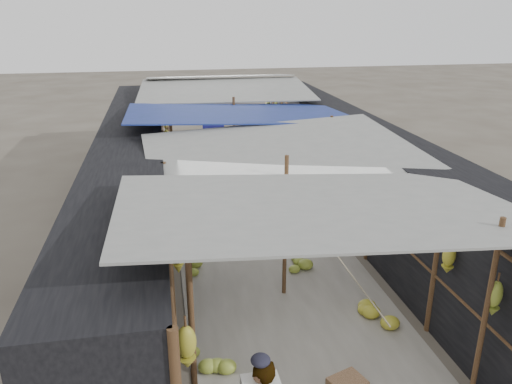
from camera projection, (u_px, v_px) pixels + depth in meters
aisle_slab at (250, 219)px, 12.28m from camera, size 3.60×16.00×0.02m
stall_left at (134, 182)px, 11.41m from camera, size 1.40×15.00×2.30m
stall_right at (357, 168)px, 12.36m from camera, size 1.40×15.00×2.30m
crate_mid at (282, 204)px, 12.82m from camera, size 0.58×0.51×0.30m
crate_back at (188, 158)px, 16.88m from camera, size 0.53×0.48×0.28m
black_basin at (273, 165)px, 16.33m from camera, size 0.55×0.55×0.17m
shopper_blue at (204, 176)px, 12.99m from camera, size 0.94×0.90×1.54m
vendor_seated at (296, 184)px, 13.20m from camera, size 0.41×0.67×1.01m
market_canopy at (248, 120)px, 11.77m from camera, size 5.62×15.20×2.77m
hanging_bananas at (248, 156)px, 11.59m from camera, size 3.96×14.23×0.85m
floor_bananas at (261, 216)px, 12.02m from camera, size 3.95×10.40×0.36m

